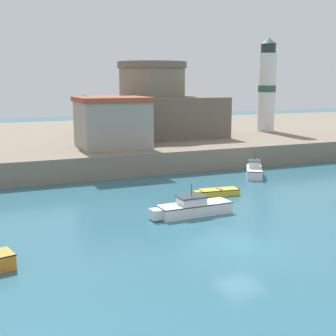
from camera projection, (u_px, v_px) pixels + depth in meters
ground_plane at (240, 245)px, 26.59m from camera, size 200.00×200.00×0.00m
quay_seawall at (83, 141)px, 62.59m from camera, size 120.00×40.00×2.25m
motorboat_white_1 at (193, 208)px, 32.47m from camera, size 6.02×1.87×2.25m
motorboat_white_2 at (254, 170)px, 45.42m from camera, size 3.38×4.58×2.50m
dinghy_yellow_4 at (218, 192)px, 38.04m from camera, size 3.97×1.53×0.60m
fortress at (152, 109)px, 60.19m from camera, size 14.84×14.84×9.26m
lighthouse at (267, 87)px, 63.87m from camera, size 2.44×2.44×12.54m
harbor_shed_near_wharf at (112, 122)px, 48.92m from camera, size 7.29×6.40×5.27m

